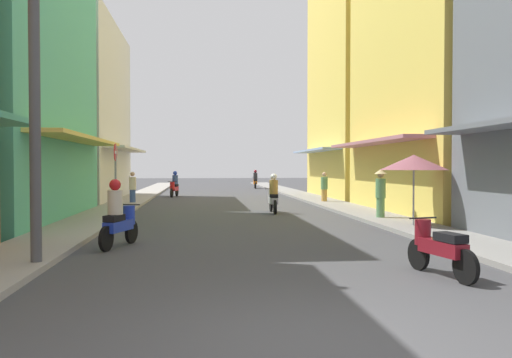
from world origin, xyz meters
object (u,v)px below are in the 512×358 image
Objects in this scene: motorbike_silver at (273,195)px; pedestrian_foreground at (324,188)px; motorbike_maroon at (439,247)px; motorbike_red at (174,185)px; motorbike_blue at (119,217)px; vendor_umbrella at (414,162)px; pedestrian_crossing at (133,188)px; utility_pole at (34,59)px; street_sign_no_entry at (116,171)px; pedestrian_far at (381,192)px; motorbike_orange at (255,180)px.

motorbike_silver is 5.95m from pedestrian_foreground.
motorbike_maroon is 1.00× the size of motorbike_red.
motorbike_silver is at bearing 60.43° from motorbike_blue.
vendor_umbrella is at bearing 70.57° from motorbike_maroon.
pedestrian_foreground is (7.77, -6.65, 0.08)m from motorbike_red.
pedestrian_crossing reaches higher than motorbike_blue.
utility_pole is (-1.39, -22.33, 3.12)m from motorbike_red.
pedestrian_far is at bearing -5.98° from street_sign_no_entry.
pedestrian_foreground is at bearing 58.94° from motorbike_blue.
pedestrian_foreground is at bearing 38.99° from street_sign_no_entry.
motorbike_blue is 19.99m from motorbike_red.
motorbike_blue and motorbike_red have the same top height.
vendor_umbrella is at bearing -20.33° from street_sign_no_entry.
utility_pole reaches higher than motorbike_silver.
pedestrian_foreground reaches higher than motorbike_red.
pedestrian_far is 12.09m from utility_pole.
motorbike_orange is 1.02× the size of pedestrian_far.
pedestrian_crossing is 0.61× the size of street_sign_no_entry.
motorbike_orange is at bearing 89.11° from motorbike_maroon.
pedestrian_foreground is 0.89× the size of pedestrian_far.
motorbike_blue is at bearing -101.59° from motorbike_orange.
motorbike_orange is (0.54, 35.18, 0.20)m from motorbike_maroon.
street_sign_no_entry is at bearing 174.02° from pedestrian_far.
pedestrian_far is (-0.02, -8.28, 0.21)m from pedestrian_foreground.
motorbike_red is at bearing 103.32° from motorbike_maroon.
pedestrian_far reaches higher than motorbike_maroon.
motorbike_orange is at bearing 61.57° from motorbike_red.
pedestrian_far reaches higher than motorbike_blue.
motorbike_orange is 0.82× the size of vendor_umbrella.
utility_pole is at bearing -102.64° from motorbike_orange.
pedestrian_far is at bearing 93.27° from vendor_umbrella.
motorbike_maroon is 0.99× the size of motorbike_orange.
utility_pole is at bearing -115.64° from motorbike_blue.
pedestrian_crossing is at bearing 178.85° from pedestrian_foreground.
motorbike_maroon is at bearing -90.89° from motorbike_orange.
motorbike_maroon is at bearing -84.63° from motorbike_silver.
pedestrian_crossing is at bearing 131.25° from vendor_umbrella.
vendor_umbrella is at bearing 28.08° from utility_pole.
motorbike_maroon is 35.19m from motorbike_orange.
motorbike_maroon is at bearing -54.77° from street_sign_no_entry.
pedestrian_foreground is at bearing -84.96° from motorbike_orange.
utility_pole reaches higher than motorbike_blue.
motorbike_silver and motorbike_orange have the same top height.
motorbike_orange is 1.01× the size of motorbike_red.
utility_pole is 8.61m from street_sign_no_entry.
pedestrian_far reaches higher than motorbike_silver.
utility_pole is (-7.02, 1.45, 3.32)m from motorbike_maroon.
pedestrian_crossing reaches higher than motorbike_orange.
utility_pole is at bearing -140.98° from pedestrian_far.
motorbike_maroon is 1.12× the size of pedestrian_crossing.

